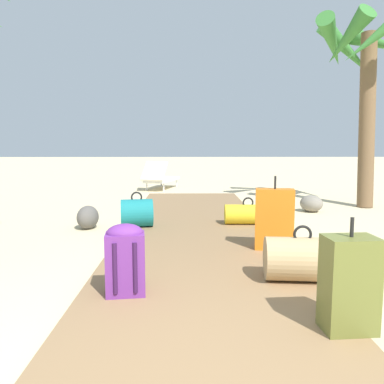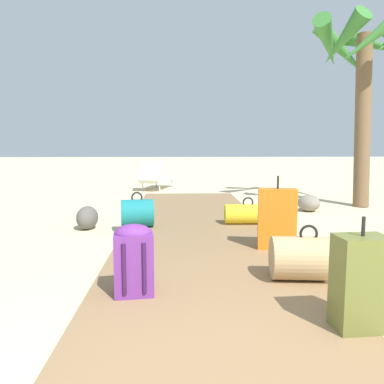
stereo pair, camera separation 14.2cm
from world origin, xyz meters
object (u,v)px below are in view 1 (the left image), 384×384
suitcase_orange (274,219)px  duffel_bag_teal (137,213)px  duffel_bag_yellow (248,214)px  backpack_purple (125,257)px  palm_tree_far_right (369,58)px  suitcase_olive (349,284)px  duffel_bag_tan (302,259)px  lounge_chair (160,177)px

suitcase_orange → duffel_bag_teal: suitcase_orange is taller
duffel_bag_yellow → duffel_bag_teal: size_ratio=1.36×
backpack_purple → palm_tree_far_right: bearing=50.0°
palm_tree_far_right → duffel_bag_teal: bearing=-152.0°
suitcase_orange → suitcase_olive: (0.04, -1.97, -0.04)m
duffel_bag_yellow → duffel_bag_tan: size_ratio=1.03×
backpack_purple → suitcase_orange: bearing=41.7°
palm_tree_far_right → suitcase_olive: bearing=-114.7°
suitcase_orange → duffel_bag_tan: bearing=-89.0°
duffel_bag_teal → palm_tree_far_right: 5.53m
duffel_bag_teal → lounge_chair: (0.01, 5.22, 0.05)m
suitcase_olive → lounge_chair: 8.61m
duffel_bag_yellow → backpack_purple: backpack_purple is taller
duffel_bag_tan → palm_tree_far_right: (2.55, 4.55, 2.66)m
suitcase_orange → backpack_purple: bearing=-138.3°
suitcase_olive → duffel_bag_tan: (-0.03, 0.94, -0.12)m
suitcase_orange → palm_tree_far_right: palm_tree_far_right is taller
duffel_bag_yellow → backpack_purple: size_ratio=1.20×
suitcase_orange → palm_tree_far_right: (2.57, 3.52, 2.50)m
backpack_purple → duffel_bag_teal: bearing=95.0°
palm_tree_far_right → duffel_bag_tan: bearing=-119.3°
duffel_bag_yellow → lounge_chair: lounge_chair is taller
suitcase_orange → palm_tree_far_right: size_ratio=0.22×
suitcase_orange → duffel_bag_teal: 2.12m
backpack_purple → duffel_bag_tan: (1.51, 0.30, -0.11)m
suitcase_orange → backpack_purple: suitcase_orange is taller
suitcase_olive → palm_tree_far_right: (2.53, 5.49, 2.54)m
suitcase_orange → palm_tree_far_right: bearing=53.8°
duffel_bag_yellow → suitcase_orange: bearing=-86.8°
backpack_purple → lounge_chair: 7.79m
duffel_bag_teal → palm_tree_far_right: bearing=28.0°
duffel_bag_tan → palm_tree_far_right: bearing=60.7°
suitcase_orange → duffel_bag_tan: suitcase_orange is taller
duffel_bag_tan → palm_tree_far_right: size_ratio=0.17×
duffel_bag_tan → duffel_bag_yellow: bearing=92.3°
backpack_purple → suitcase_olive: bearing=-22.8°
duffel_bag_yellow → lounge_chair: size_ratio=0.42×
duffel_bag_teal → palm_tree_far_right: palm_tree_far_right is taller
backpack_purple → duffel_bag_tan: size_ratio=0.85×
backpack_purple → lounge_chair: size_ratio=0.35×
duffel_bag_tan → lounge_chair: (-1.73, 7.50, 0.05)m
duffel_bag_yellow → lounge_chair: 5.32m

